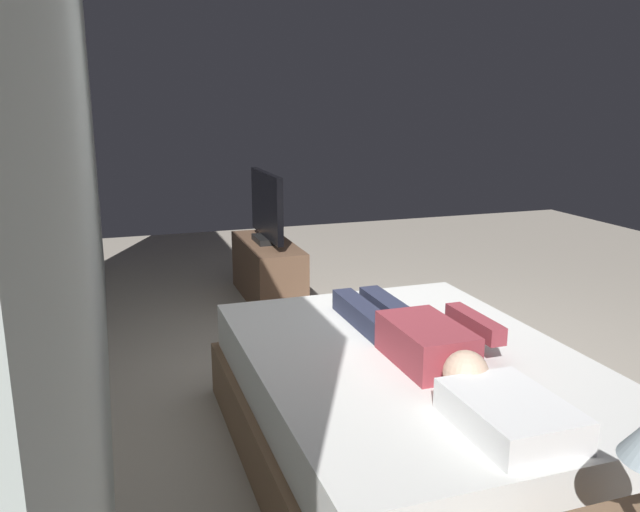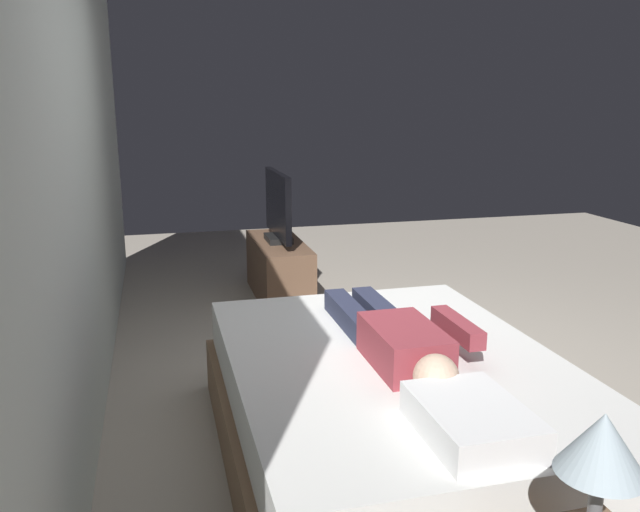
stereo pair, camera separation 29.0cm
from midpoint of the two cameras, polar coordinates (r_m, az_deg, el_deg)
name	(u,v)px [view 2 (the right image)]	position (r m, az deg, el deg)	size (l,w,h in m)	color
ground_plane	(395,390)	(3.91, 8.88, -11.71)	(10.00, 10.00, 0.00)	#ADA393
back_wall	(78,152)	(3.65, -18.67, 8.77)	(6.40, 0.10, 2.80)	silver
bed	(393,412)	(3.08, 9.28, -13.61)	(2.10, 1.54, 0.54)	brown
pillow	(472,421)	(2.36, 16.91, -13.91)	(0.48, 0.34, 0.12)	white
person	(396,337)	(2.97, 9.64, -7.17)	(1.26, 0.46, 0.18)	#993842
remote	(462,333)	(3.30, 15.00, -6.66)	(0.15, 0.04, 0.02)	black
tv_stand	(279,270)	(5.49, -2.18, -1.24)	(1.10, 0.40, 0.50)	brown
tv	(278,208)	(5.38, -2.23, 4.27)	(0.88, 0.20, 0.59)	black
lamp	(602,447)	(1.82, 28.22, -14.82)	(0.22, 0.22, 0.42)	#59595B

